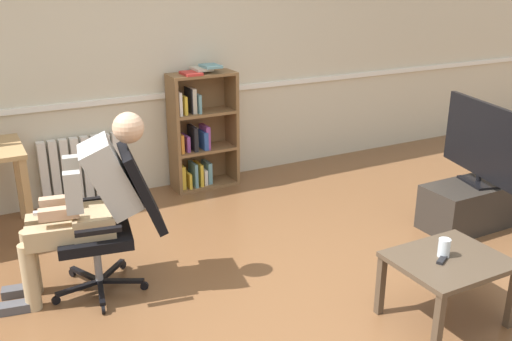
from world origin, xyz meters
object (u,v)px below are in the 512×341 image
(person_seated, at_px, (87,202))
(spare_remote, at_px, (443,258))
(radiator, at_px, (82,170))
(tv_stand, at_px, (475,204))
(coffee_table, at_px, (448,267))
(office_chair, at_px, (116,216))
(drinking_glass, at_px, (444,248))
(bookshelf, at_px, (199,132))
(tv_screen, at_px, (484,142))

(person_seated, relative_size, spare_remote, 8.12)
(radiator, height_order, tv_stand, radiator)
(coffee_table, bearing_deg, person_seated, 143.33)
(radiator, xyz_separation_m, office_chair, (-0.10, -1.61, 0.21))
(person_seated, bearing_deg, drinking_glass, 63.70)
(radiator, height_order, coffee_table, radiator)
(bookshelf, bearing_deg, coffee_table, -81.55)
(coffee_table, distance_m, spare_remote, 0.09)
(tv_screen, distance_m, drinking_glass, 1.56)
(bookshelf, xyz_separation_m, tv_screen, (1.69, -1.95, 0.17))
(spare_remote, bearing_deg, tv_screen, 96.28)
(person_seated, xyz_separation_m, tv_stand, (3.08, -0.46, -0.46))
(tv_screen, xyz_separation_m, coffee_table, (-1.26, -0.90, -0.36))
(tv_screen, height_order, coffee_table, tv_screen)
(tv_stand, bearing_deg, radiator, 143.97)
(tv_screen, bearing_deg, drinking_glass, 137.95)
(tv_stand, height_order, spare_remote, spare_remote)
(spare_remote, bearing_deg, office_chair, -157.45)
(radiator, height_order, tv_screen, tv_screen)
(office_chair, relative_size, coffee_table, 1.48)
(coffee_table, height_order, spare_remote, spare_remote)
(bookshelf, relative_size, tv_screen, 1.21)
(coffee_table, bearing_deg, office_chair, 141.18)
(radiator, distance_m, person_seated, 1.64)
(tv_screen, bearing_deg, tv_stand, 90.00)
(spare_remote, bearing_deg, person_seated, -155.22)
(tv_screen, height_order, spare_remote, tv_screen)
(office_chair, distance_m, coffee_table, 2.12)
(bookshelf, xyz_separation_m, spare_remote, (0.37, -2.84, -0.12))
(bookshelf, height_order, coffee_table, bookshelf)
(drinking_glass, bearing_deg, bookshelf, 98.26)
(radiator, xyz_separation_m, spare_remote, (1.50, -2.94, 0.12))
(office_chair, height_order, tv_stand, office_chair)
(office_chair, xyz_separation_m, coffee_table, (1.65, -1.33, -0.16))
(drinking_glass, bearing_deg, person_seated, 143.86)
(office_chair, distance_m, drinking_glass, 2.08)
(person_seated, distance_m, tv_screen, 3.12)
(radiator, bearing_deg, tv_stand, -36.03)
(bookshelf, distance_m, radiator, 1.16)
(person_seated, xyz_separation_m, coffee_table, (1.82, -1.36, -0.28))
(tv_stand, bearing_deg, drinking_glass, -146.06)
(office_chair, distance_m, person_seated, 0.22)
(tv_stand, distance_m, drinking_glass, 1.57)
(person_seated, xyz_separation_m, tv_screen, (3.08, -0.46, 0.08))
(radiator, distance_m, tv_stand, 3.48)
(drinking_glass, bearing_deg, tv_screen, 33.89)
(person_seated, distance_m, spare_remote, 2.24)
(bookshelf, distance_m, drinking_glass, 2.84)
(radiator, relative_size, office_chair, 0.74)
(tv_screen, xyz_separation_m, spare_remote, (-1.31, -0.89, -0.29))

